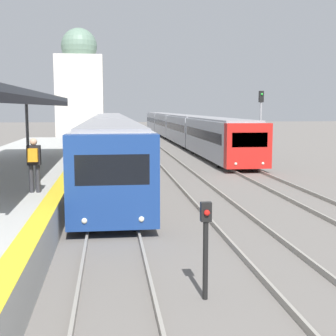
{
  "coord_description": "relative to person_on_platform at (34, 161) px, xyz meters",
  "views": [
    {
      "loc": [
        -0.07,
        -2.39,
        3.6
      ],
      "look_at": [
        1.89,
        13.15,
        1.59
      ],
      "focal_mm": 50.0,
      "sensor_mm": 36.0,
      "label": 1
    }
  ],
  "objects": [
    {
      "name": "signal_mast_far",
      "position": [
        11.7,
        13.91,
        0.94
      ],
      "size": [
        0.28,
        0.29,
        4.66
      ],
      "color": "gray",
      "rests_on": "ground_plane"
    },
    {
      "name": "train_near",
      "position": [
        2.35,
        20.42,
        -0.34
      ],
      "size": [
        2.6,
        44.67,
        3.01
      ],
      "color": "navy",
      "rests_on": "ground_plane"
    },
    {
      "name": "person_on_platform",
      "position": [
        0.0,
        0.0,
        0.0
      ],
      "size": [
        0.4,
        0.4,
        1.66
      ],
      "color": "#2D2D33",
      "rests_on": "station_platform"
    },
    {
      "name": "distant_domed_building",
      "position": [
        -1.15,
        43.83,
        4.13
      ],
      "size": [
        5.56,
        5.56,
        13.1
      ],
      "color": "silver",
      "rests_on": "ground_plane"
    },
    {
      "name": "signal_post_near",
      "position": [
        4.04,
        -6.17,
        -0.86
      ],
      "size": [
        0.2,
        0.21,
        1.87
      ],
      "color": "black",
      "rests_on": "ground_plane"
    },
    {
      "name": "train_far",
      "position": [
        9.9,
        37.36,
        -0.4
      ],
      "size": [
        2.58,
        54.21,
        2.9
      ],
      "color": "red",
      "rests_on": "ground_plane"
    }
  ]
}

